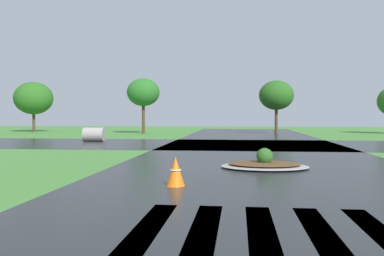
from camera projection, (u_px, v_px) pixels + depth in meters
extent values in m
cube|color=#232628|center=(266.00, 176.00, 12.21)|extent=(10.39, 80.00, 0.01)
cube|color=#232628|center=(252.00, 145.00, 25.06)|extent=(90.00, 9.35, 0.01)
cube|color=white|center=(147.00, 229.00, 6.62)|extent=(0.45, 3.50, 0.01)
cube|color=white|center=(204.00, 230.00, 6.52)|extent=(0.45, 3.50, 0.01)
cube|color=white|center=(262.00, 232.00, 6.42)|extent=(0.45, 3.50, 0.01)
cube|color=white|center=(322.00, 234.00, 6.32)|extent=(0.45, 3.50, 0.01)
cube|color=white|center=(384.00, 236.00, 6.22)|extent=(0.45, 3.50, 0.01)
ellipsoid|color=#9E9B93|center=(265.00, 166.00, 14.12)|extent=(2.96, 2.31, 0.12)
ellipsoid|color=brown|center=(265.00, 164.00, 14.12)|extent=(2.43, 1.89, 0.10)
sphere|color=#2D6023|center=(265.00, 156.00, 14.11)|extent=(0.56, 0.56, 0.56)
cylinder|color=#9E9B93|center=(94.00, 134.00, 28.15)|extent=(1.41, 0.99, 0.93)
cone|color=orange|center=(176.00, 171.00, 10.55)|extent=(0.48, 0.48, 0.75)
torus|color=white|center=(176.00, 170.00, 10.54)|extent=(0.29, 0.29, 0.04)
cube|color=orange|center=(176.00, 186.00, 10.56)|extent=(0.36, 0.36, 0.03)
cylinder|color=#4C3823|center=(34.00, 122.00, 42.76)|extent=(0.28, 0.28, 2.11)
ellipsoid|color=#2B661F|center=(34.00, 98.00, 42.68)|extent=(3.90, 3.90, 3.32)
cylinder|color=#4C3823|center=(143.00, 119.00, 39.31)|extent=(0.28, 0.28, 2.83)
ellipsoid|color=#2A6D25|center=(143.00, 92.00, 39.23)|extent=(3.07, 3.07, 2.61)
cylinder|color=#4C3823|center=(276.00, 121.00, 39.11)|extent=(0.28, 0.28, 2.48)
ellipsoid|color=#285E1E|center=(276.00, 95.00, 39.03)|extent=(3.24, 3.24, 2.75)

